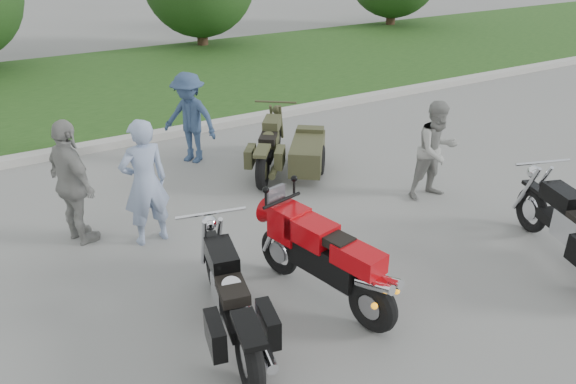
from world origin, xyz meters
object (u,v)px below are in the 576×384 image
person_stripe (145,183)px  sportbike_red (326,258)px  cruiser_sidecar (291,152)px  person_denim (190,118)px  person_grey (436,150)px  person_back (72,183)px  cruiser_left (232,303)px

person_stripe → sportbike_red: bearing=115.8°
cruiser_sidecar → person_stripe: person_stripe is taller
cruiser_sidecar → person_stripe: size_ratio=1.16×
person_stripe → person_denim: (1.52, 2.37, -0.06)m
person_grey → person_denim: size_ratio=0.96×
person_stripe → person_back: size_ratio=1.01×
sportbike_red → person_denim: 4.69m
cruiser_left → person_back: (-0.96, 2.86, 0.41)m
person_stripe → person_back: (-0.82, 0.48, -0.01)m
person_denim → person_stripe: bearing=-68.0°
cruiser_sidecar → person_denim: size_ratio=1.25×
person_stripe → person_denim: size_ratio=1.07×
sportbike_red → cruiser_sidecar: bearing=52.6°
person_stripe → person_denim: bearing=-126.8°
cruiser_sidecar → person_back: size_ratio=1.17×
sportbike_red → cruiser_left: size_ratio=0.90×
person_stripe → person_grey: (4.29, -0.88, -0.10)m
cruiser_left → person_denim: (1.38, 4.75, 0.36)m
person_stripe → person_back: 0.95m
person_denim → person_back: bearing=-86.4°
sportbike_red → person_stripe: size_ratio=1.18×
sportbike_red → person_grey: person_grey is taller
cruiser_left → person_back: size_ratio=1.32×
cruiser_left → person_denim: size_ratio=1.40×
cruiser_left → person_back: 3.05m
person_denim → person_back: size_ratio=0.94×
person_stripe → person_grey: bearing=164.3°
cruiser_sidecar → sportbike_red: bearing=-77.2°
cruiser_left → person_stripe: bearing=104.9°
person_denim → person_grey: bearing=5.2°
sportbike_red → cruiser_left: sportbike_red is taller
person_stripe → person_denim: person_stripe is taller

